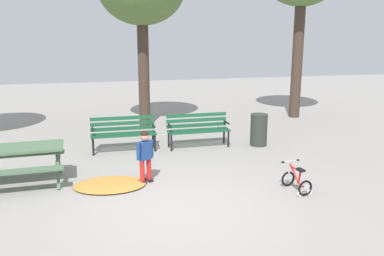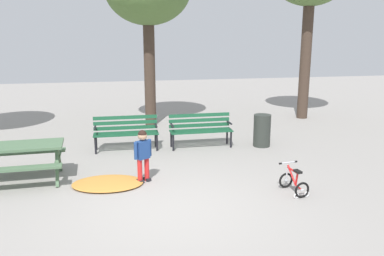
{
  "view_description": "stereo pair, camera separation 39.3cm",
  "coord_description": "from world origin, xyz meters",
  "px_view_note": "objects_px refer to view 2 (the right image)",
  "views": [
    {
      "loc": [
        -1.18,
        -6.32,
        2.95
      ],
      "look_at": [
        0.82,
        2.17,
        0.85
      ],
      "focal_mm": 38.06,
      "sensor_mm": 36.0,
      "label": 1
    },
    {
      "loc": [
        -0.79,
        -6.4,
        2.95
      ],
      "look_at": [
        0.82,
        2.17,
        0.85
      ],
      "focal_mm": 38.06,
      "sensor_mm": 36.0,
      "label": 2
    }
  ],
  "objects_px": {
    "park_bench_left": "(200,127)",
    "child_standing": "(143,152)",
    "park_bench_far_left": "(126,130)",
    "picnic_table": "(16,153)",
    "trash_bin": "(262,130)",
    "kids_bicycle": "(294,183)"
  },
  "relations": [
    {
      "from": "park_bench_left",
      "to": "kids_bicycle",
      "type": "bearing_deg",
      "value": -72.31
    },
    {
      "from": "picnic_table",
      "to": "park_bench_left",
      "type": "distance_m",
      "value": 4.48
    },
    {
      "from": "park_bench_left",
      "to": "trash_bin",
      "type": "relative_size",
      "value": 1.92
    },
    {
      "from": "park_bench_left",
      "to": "child_standing",
      "type": "distance_m",
      "value": 2.8
    },
    {
      "from": "picnic_table",
      "to": "child_standing",
      "type": "xyz_separation_m",
      "value": [
        2.46,
        -0.46,
        0.03
      ]
    },
    {
      "from": "park_bench_far_left",
      "to": "picnic_table",
      "type": "bearing_deg",
      "value": -139.48
    },
    {
      "from": "kids_bicycle",
      "to": "trash_bin",
      "type": "bearing_deg",
      "value": 80.7
    },
    {
      "from": "picnic_table",
      "to": "kids_bicycle",
      "type": "xyz_separation_m",
      "value": [
        5.17,
        -1.55,
        -0.39
      ]
    },
    {
      "from": "kids_bicycle",
      "to": "picnic_table",
      "type": "bearing_deg",
      "value": 163.33
    },
    {
      "from": "park_bench_left",
      "to": "child_standing",
      "type": "xyz_separation_m",
      "value": [
        -1.63,
        -2.28,
        0.12
      ]
    },
    {
      "from": "child_standing",
      "to": "park_bench_left",
      "type": "bearing_deg",
      "value": 54.31
    },
    {
      "from": "park_bench_far_left",
      "to": "park_bench_left",
      "type": "height_order",
      "value": "same"
    },
    {
      "from": "picnic_table",
      "to": "child_standing",
      "type": "bearing_deg",
      "value": -10.63
    },
    {
      "from": "picnic_table",
      "to": "park_bench_far_left",
      "type": "distance_m",
      "value": 2.89
    },
    {
      "from": "park_bench_left",
      "to": "child_standing",
      "type": "relative_size",
      "value": 1.51
    },
    {
      "from": "park_bench_far_left",
      "to": "park_bench_left",
      "type": "relative_size",
      "value": 1.0
    },
    {
      "from": "park_bench_left",
      "to": "trash_bin",
      "type": "xyz_separation_m",
      "value": [
        1.58,
        -0.25,
        -0.09
      ]
    },
    {
      "from": "picnic_table",
      "to": "trash_bin",
      "type": "height_order",
      "value": "trash_bin"
    },
    {
      "from": "child_standing",
      "to": "trash_bin",
      "type": "height_order",
      "value": "child_standing"
    },
    {
      "from": "kids_bicycle",
      "to": "trash_bin",
      "type": "xyz_separation_m",
      "value": [
        0.51,
        3.11,
        0.22
      ]
    },
    {
      "from": "kids_bicycle",
      "to": "park_bench_left",
      "type": "bearing_deg",
      "value": 107.69
    },
    {
      "from": "picnic_table",
      "to": "kids_bicycle",
      "type": "height_order",
      "value": "picnic_table"
    }
  ]
}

